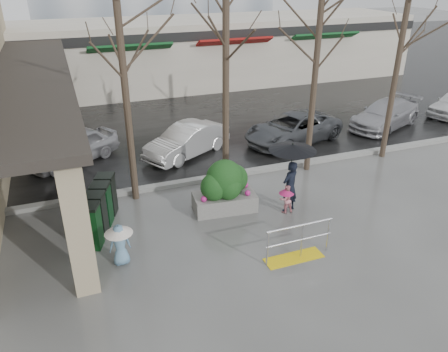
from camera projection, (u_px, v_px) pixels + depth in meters
ground at (231, 244)px, 12.15m from camera, size 120.00×120.00×0.00m
street_asphalt at (116, 75)px, 30.67m from camera, size 120.00×36.00×0.01m
curb at (190, 181)px, 15.48m from camera, size 120.00×0.30×0.15m
canopy_slab at (28, 68)px, 15.77m from camera, size 2.80×18.00×0.25m
pillar_front at (78, 226)px, 9.72m from camera, size 0.55×0.55×3.50m
pillar_back at (65, 132)px, 15.19m from camera, size 0.55×0.55×3.50m
storefront_row at (155, 54)px, 27.03m from camera, size 34.00×6.74×4.00m
handrail at (297, 246)px, 11.41m from camera, size 1.90×0.50×1.03m
tree_west at (120, 40)px, 12.33m from camera, size 3.20×3.20×6.80m
tree_midwest at (226, 29)px, 13.28m from camera, size 3.20×3.20×7.00m
tree_mideast at (319, 36)px, 14.49m from camera, size 3.20×3.20×6.50m
tree_east at (406, 16)px, 15.38m from camera, size 3.20×3.20×7.20m
woman at (291, 168)px, 13.19m from camera, size 1.43×1.43×2.27m
child_pink at (286, 197)px, 13.50m from camera, size 0.47×0.47×0.93m
child_blue at (120, 241)px, 11.06m from camera, size 0.72×0.72×1.14m
planter at (225, 186)px, 13.53m from camera, size 2.02×1.19×1.69m
news_boxes at (99, 209)px, 12.57m from camera, size 1.31×2.37×1.31m
car_a at (72, 147)px, 16.94m from camera, size 3.94×3.17×1.26m
car_b at (187, 140)px, 17.56m from camera, size 3.98×3.06×1.26m
car_c at (293, 128)px, 18.88m from camera, size 4.93×3.26×1.26m
car_d at (385, 114)px, 20.65m from camera, size 4.69×3.29×1.26m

